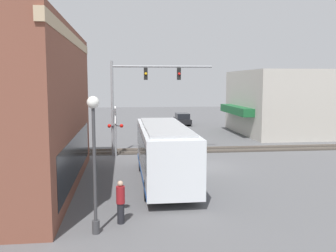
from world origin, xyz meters
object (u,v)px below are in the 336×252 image
object	(u,v)px
crossing_signal	(115,126)
streetlamp	(94,153)
pedestrian_by_lamp	(121,202)
parked_car_white	(176,134)
pedestrian_near_bus	(195,165)
city_bus	(164,151)
parked_car_black	(182,119)
parked_car_silver	(167,126)

from	to	relation	value
crossing_signal	streetlamp	size ratio (longest dim) A/B	0.75
crossing_signal	pedestrian_by_lamp	size ratio (longest dim) A/B	2.21
parked_car_white	pedestrian_near_bus	world-z (taller)	pedestrian_near_bus
streetlamp	pedestrian_by_lamp	bearing A→B (deg)	-45.33
city_bus	crossing_signal	distance (m)	8.29
parked_car_white	parked_car_black	bearing A→B (deg)	-11.31
parked_car_black	parked_car_silver	bearing A→B (deg)	157.27
city_bus	parked_car_silver	bearing A→B (deg)	-6.97
streetlamp	parked_car_black	bearing A→B (deg)	-13.99
city_bus	crossing_signal	bearing A→B (deg)	19.97
city_bus	streetlamp	size ratio (longest dim) A/B	1.98
parked_car_black	crossing_signal	bearing A→B (deg)	157.82
parked_car_white	pedestrian_near_bus	bearing A→B (deg)	176.47
pedestrian_by_lamp	parked_car_silver	bearing A→B (deg)	-10.33
streetlamp	pedestrian_near_bus	size ratio (longest dim) A/B	2.90
crossing_signal	parked_car_silver	xyz separation A→B (m)	(13.49, -5.42, -1.60)
crossing_signal	parked_car_silver	size ratio (longest dim) A/B	0.78
pedestrian_by_lamp	streetlamp	bearing A→B (deg)	134.67
crossing_signal	parked_car_white	world-z (taller)	crossing_signal
parked_car_white	city_bus	bearing A→B (deg)	169.44
parked_car_white	pedestrian_near_bus	size ratio (longest dim) A/B	2.78
parked_car_white	pedestrian_by_lamp	world-z (taller)	pedestrian_by_lamp
parked_car_white	pedestrian_by_lamp	size ratio (longest dim) A/B	2.81
parked_car_white	pedestrian_near_bus	distance (m)	13.95
parked_car_white	parked_car_black	xyz separation A→B (m)	(14.00, -2.80, 0.00)
streetlamp	crossing_signal	bearing A→B (deg)	-1.73
parked_car_silver	parked_car_black	xyz separation A→B (m)	(6.68, -2.80, 0.01)
city_bus	pedestrian_by_lamp	xyz separation A→B (m)	(-5.95, 2.36, -0.88)
city_bus	pedestrian_by_lamp	size ratio (longest dim) A/B	5.79
city_bus	pedestrian_near_bus	bearing A→B (deg)	-89.38
crossing_signal	parked_car_white	bearing A→B (deg)	-41.32
parked_car_silver	pedestrian_near_bus	xyz separation A→B (m)	(-21.24, 0.86, 0.19)
crossing_signal	city_bus	bearing A→B (deg)	-160.03
city_bus	parked_car_black	distance (m)	28.48
pedestrian_by_lamp	city_bus	bearing A→B (deg)	-21.65
streetlamp	parked_car_white	world-z (taller)	streetlamp
parked_car_black	pedestrian_near_bus	world-z (taller)	pedestrian_near_bus
parked_car_white	crossing_signal	bearing A→B (deg)	138.68
crossing_signal	pedestrian_near_bus	bearing A→B (deg)	-149.50
crossing_signal	streetlamp	bearing A→B (deg)	178.27
streetlamp	parked_car_silver	xyz separation A→B (m)	(28.10, -5.87, -2.32)
pedestrian_by_lamp	parked_car_white	bearing A→B (deg)	-14.01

